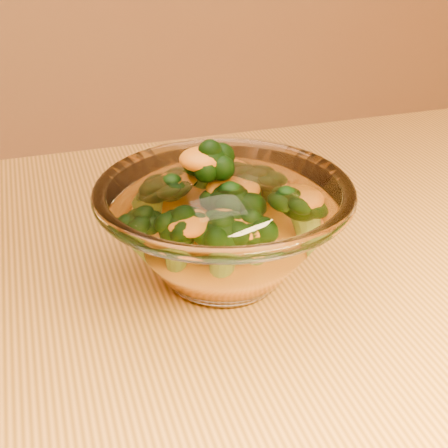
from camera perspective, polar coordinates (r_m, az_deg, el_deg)
The scene contains 4 objects.
table at distance 0.53m, azimuth 13.37°, elevation -17.79°, with size 1.20×0.80×0.75m.
glass_bowl at distance 0.47m, azimuth 0.00°, elevation -0.44°, with size 0.19×0.19×0.09m.
cheese_sauce at distance 0.48m, azimuth 0.00°, elevation -2.31°, with size 0.11×0.11×0.03m, color orange.
broccoli_heap at distance 0.47m, azimuth -0.44°, elevation 1.29°, with size 0.14×0.12×0.08m.
Camera 1 is at (-0.22, -0.30, 1.03)m, focal length 50.00 mm.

